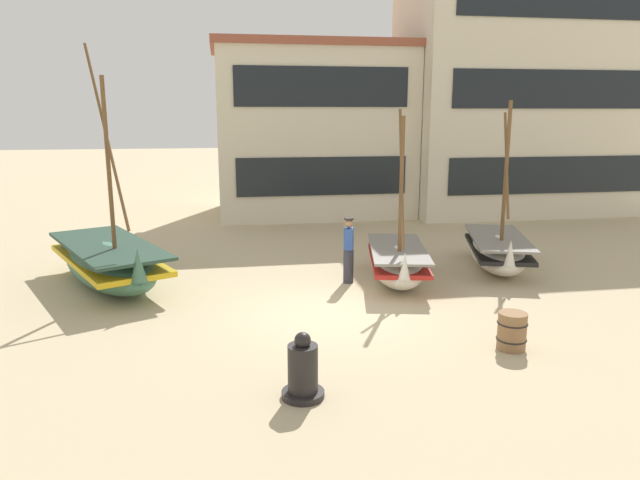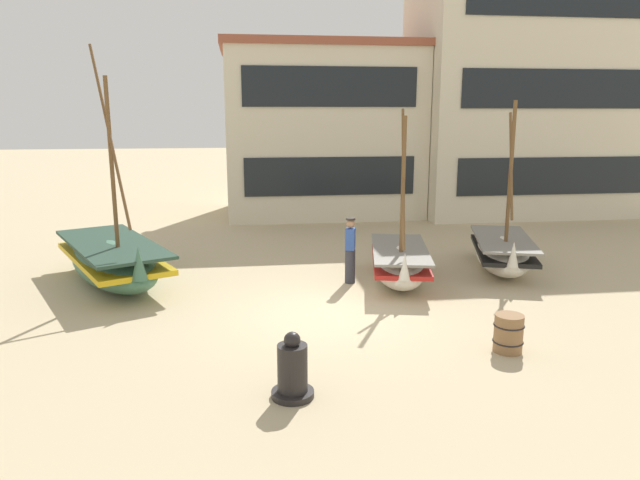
{
  "view_description": "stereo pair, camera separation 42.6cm",
  "coord_description": "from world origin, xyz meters",
  "views": [
    {
      "loc": [
        -2.2,
        -11.95,
        4.29
      ],
      "look_at": [
        0.0,
        1.0,
        1.4
      ],
      "focal_mm": 32.92,
      "sensor_mm": 36.0,
      "label": 1
    },
    {
      "loc": [
        -1.78,
        -12.01,
        4.29
      ],
      "look_at": [
        0.0,
        1.0,
        1.4
      ],
      "focal_mm": 32.92,
      "sensor_mm": 36.0,
      "label": 2
    }
  ],
  "objects": [
    {
      "name": "capstan_winch",
      "position": [
        -1.07,
        -3.75,
        0.42
      ],
      "size": [
        0.66,
        0.66,
        1.05
      ],
      "color": "black",
      "rests_on": "ground"
    },
    {
      "name": "fisherman_by_hull",
      "position": [
        0.93,
        2.16,
        0.83
      ],
      "size": [
        0.32,
        0.41,
        1.68
      ],
      "color": "#33333D",
      "rests_on": "ground"
    },
    {
      "name": "fishing_boat_centre_large",
      "position": [
        -5.01,
        2.89,
        0.6
      ],
      "size": [
        3.64,
        5.03,
        5.88
      ],
      "color": "#427056",
      "rests_on": "ground"
    },
    {
      "name": "ground_plane",
      "position": [
        0.0,
        0.0,
        0.0
      ],
      "size": [
        120.0,
        120.0,
        0.0
      ],
      "primitive_type": "plane",
      "color": "tan"
    },
    {
      "name": "harbor_building_main",
      "position": [
        1.68,
        12.85,
        3.51
      ],
      "size": [
        8.19,
        5.24,
        6.99
      ],
      "color": "beige",
      "rests_on": "ground"
    },
    {
      "name": "harbor_building_annex",
      "position": [
        10.79,
        12.15,
        5.12
      ],
      "size": [
        10.69,
        5.58,
        10.21
      ],
      "color": "beige",
      "rests_on": "ground"
    },
    {
      "name": "wooden_barrel",
      "position": [
        2.97,
        -2.55,
        0.35
      ],
      "size": [
        0.56,
        0.56,
        0.7
      ],
      "color": "olive",
      "rests_on": "ground"
    },
    {
      "name": "fishing_boat_near_left",
      "position": [
        5.29,
        2.77,
        0.52
      ],
      "size": [
        2.43,
        3.89,
        4.57
      ],
      "color": "silver",
      "rests_on": "ground"
    },
    {
      "name": "fishing_boat_far_right",
      "position": [
        2.2,
        2.07,
        0.51
      ],
      "size": [
        2.04,
        3.69,
        4.35
      ],
      "color": "silver",
      "rests_on": "ground"
    }
  ]
}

